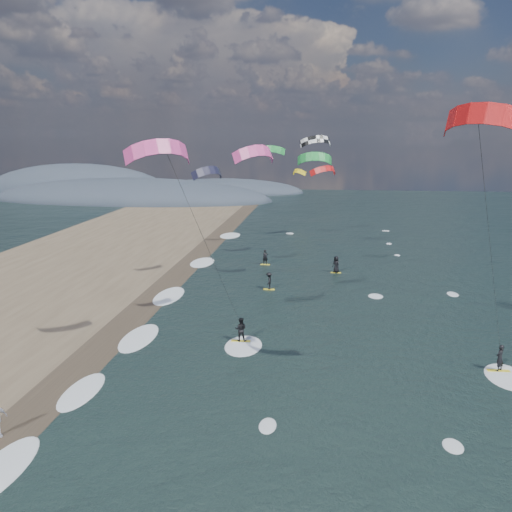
# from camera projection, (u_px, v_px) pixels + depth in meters

# --- Properties ---
(ground) EXTENTS (260.00, 260.00, 0.00)m
(ground) POSITION_uv_depth(u_px,v_px,m) (246.00, 461.00, 25.95)
(ground) COLOR black
(ground) RESTS_ON ground
(wet_sand_strip) EXTENTS (3.00, 240.00, 0.00)m
(wet_sand_strip) POSITION_uv_depth(u_px,v_px,m) (85.00, 363.00, 37.06)
(wet_sand_strip) COLOR #382D23
(wet_sand_strip) RESTS_ON ground
(coastal_hills) EXTENTS (80.00, 41.00, 15.00)m
(coastal_hills) POSITION_uv_depth(u_px,v_px,m) (122.00, 196.00, 135.90)
(coastal_hills) COLOR #3D4756
(coastal_hills) RESTS_ON ground
(kitesurfer_near_a) EXTENTS (7.85, 9.25, 16.50)m
(kitesurfer_near_a) POSITION_uv_depth(u_px,v_px,m) (484.00, 175.00, 28.72)
(kitesurfer_near_a) COLOR yellow
(kitesurfer_near_a) RESTS_ON ground
(kitesurfer_near_b) EXTENTS (7.16, 9.10, 14.87)m
(kitesurfer_near_b) POSITION_uv_depth(u_px,v_px,m) (191.00, 214.00, 34.96)
(kitesurfer_near_b) COLOR yellow
(kitesurfer_near_b) RESTS_ON ground
(far_kitesurfers) EXTENTS (9.05, 11.33, 1.82)m
(far_kitesurfers) POSITION_uv_depth(u_px,v_px,m) (294.00, 270.00, 58.75)
(far_kitesurfers) COLOR yellow
(far_kitesurfers) RESTS_ON ground
(bg_kite_field) EXTENTS (14.82, 75.38, 7.47)m
(bg_kite_field) POSITION_uv_depth(u_px,v_px,m) (293.00, 157.00, 72.45)
(bg_kite_field) COLOR black
(bg_kite_field) RESTS_ON ground
(shoreline_surf) EXTENTS (2.40, 79.40, 0.11)m
(shoreline_surf) POSITION_uv_depth(u_px,v_px,m) (127.00, 338.00, 41.53)
(shoreline_surf) COLOR white
(shoreline_surf) RESTS_ON ground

